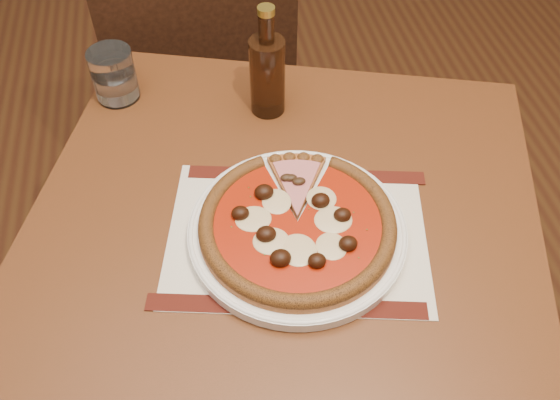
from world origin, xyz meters
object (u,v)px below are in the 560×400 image
object	(u,v)px
pizza	(297,223)
bottle	(267,73)
plate	(297,231)
water_glass	(114,75)
table	(282,259)
chair_far	(201,71)

from	to	relation	value
pizza	bottle	bearing A→B (deg)	88.84
plate	bottle	world-z (taller)	bottle
bottle	water_glass	bearing A→B (deg)	162.15
table	plate	xyz separation A→B (m)	(0.02, -0.03, 0.11)
plate	bottle	xyz separation A→B (m)	(0.01, 0.30, 0.07)
plate	water_glass	world-z (taller)	water_glass
pizza	plate	bearing A→B (deg)	81.71
pizza	water_glass	xyz separation A→B (m)	(-0.27, 0.39, 0.02)
table	chair_far	distance (m)	0.71
pizza	bottle	distance (m)	0.30
table	plate	distance (m)	0.12
table	chair_far	xyz separation A→B (m)	(-0.08, 0.70, -0.12)
table	chair_far	size ratio (longest dim) A/B	1.09
plate	water_glass	bearing A→B (deg)	124.46
chair_far	pizza	bearing A→B (deg)	94.17
plate	pizza	world-z (taller)	pizza
plate	pizza	xyz separation A→B (m)	(-0.00, -0.00, 0.02)
chair_far	pizza	size ratio (longest dim) A/B	3.13
chair_far	bottle	size ratio (longest dim) A/B	4.42
bottle	plate	bearing A→B (deg)	-91.15
chair_far	water_glass	size ratio (longest dim) A/B	9.47
bottle	table	bearing A→B (deg)	-94.94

